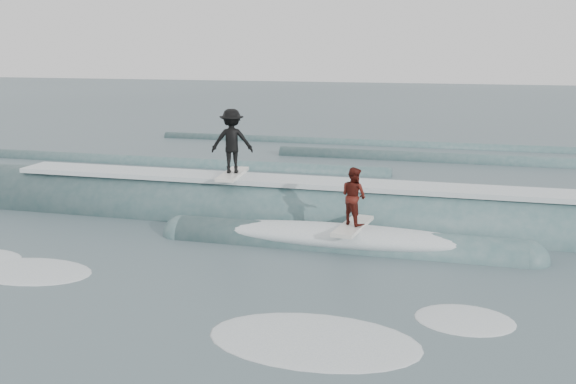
# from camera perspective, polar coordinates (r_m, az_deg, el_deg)

# --- Properties ---
(ground) EXTENTS (160.00, 160.00, 0.00)m
(ground) POSITION_cam_1_polar(r_m,az_deg,el_deg) (13.23, -6.31, -9.90)
(ground) COLOR #394B53
(ground) RESTS_ON ground
(breaking_wave) EXTENTS (22.86, 3.98, 2.39)m
(breaking_wave) POSITION_cam_1_polar(r_m,az_deg,el_deg) (18.84, 1.24, -2.72)
(breaking_wave) COLOR #385B5E
(breaking_wave) RESTS_ON ground
(surfer_black) EXTENTS (1.38, 2.04, 2.02)m
(surfer_black) POSITION_cam_1_polar(r_m,az_deg,el_deg) (19.27, -5.00, 4.36)
(surfer_black) COLOR silver
(surfer_black) RESTS_ON ground
(surfer_red) EXTENTS (0.91, 2.06, 1.58)m
(surfer_red) POSITION_cam_1_polar(r_m,az_deg,el_deg) (16.36, 5.85, -0.77)
(surfer_red) COLOR silver
(surfer_red) RESTS_ON ground
(whitewater) EXTENTS (13.82, 6.66, 0.10)m
(whitewater) POSITION_cam_1_polar(r_m,az_deg,el_deg) (12.29, -5.05, -11.72)
(whitewater) COLOR white
(whitewater) RESTS_ON ground
(far_swells) EXTENTS (38.31, 8.65, 0.80)m
(far_swells) POSITION_cam_1_polar(r_m,az_deg,el_deg) (29.77, 6.13, 2.95)
(far_swells) COLOR #385B5E
(far_swells) RESTS_ON ground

